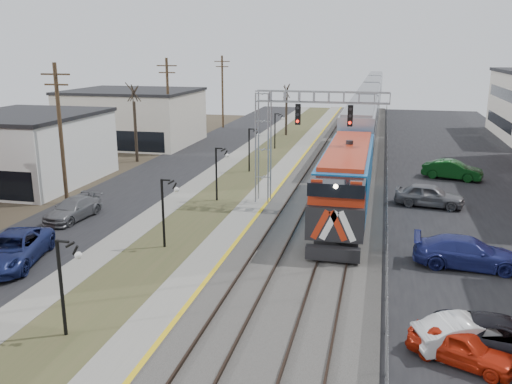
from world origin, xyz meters
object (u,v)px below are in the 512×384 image
(train, at_px, (369,104))
(signal_gantry, at_px, (287,128))
(car_lot_a, at_px, (462,347))
(car_lot_b, at_px, (469,336))

(train, height_order, signal_gantry, signal_gantry)
(signal_gantry, xyz_separation_m, car_lot_a, (9.59, -18.48, -4.95))
(signal_gantry, bearing_deg, car_lot_a, -62.58)
(train, bearing_deg, signal_gantry, -95.40)
(train, height_order, car_lot_b, train)
(train, distance_m, signal_gantry, 45.60)
(signal_gantry, distance_m, car_lot_a, 21.40)
(car_lot_a, relative_size, car_lot_b, 0.92)
(car_lot_a, bearing_deg, car_lot_b, 0.82)
(train, distance_m, car_lot_b, 63.27)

